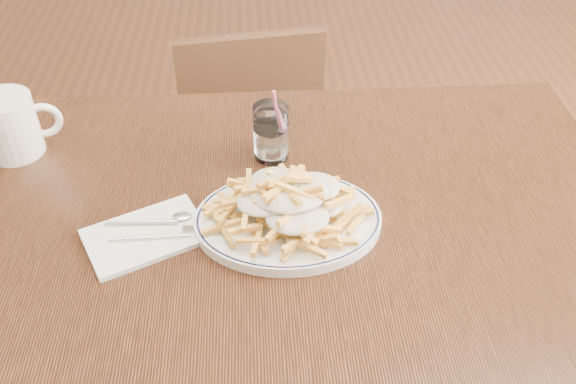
{
  "coord_description": "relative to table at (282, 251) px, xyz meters",
  "views": [
    {
      "loc": [
        -0.03,
        -0.78,
        1.46
      ],
      "look_at": [
        0.01,
        -0.02,
        0.82
      ],
      "focal_mm": 40.0,
      "sensor_mm": 36.0,
      "label": 1
    }
  ],
  "objects": [
    {
      "name": "fries_plate",
      "position": [
        0.01,
        -0.02,
        0.09
      ],
      "size": [
        0.37,
        0.34,
        0.02
      ],
      "color": "white",
      "rests_on": "table"
    },
    {
      "name": "table",
      "position": [
        0.0,
        0.0,
        0.0
      ],
      "size": [
        1.2,
        0.8,
        0.75
      ],
      "color": "black",
      "rests_on": "ground"
    },
    {
      "name": "napkin",
      "position": [
        -0.22,
        -0.04,
        0.08
      ],
      "size": [
        0.22,
        0.19,
        0.01
      ],
      "primitive_type": "cube",
      "rotation": [
        0.0,
        0.0,
        0.45
      ],
      "color": "white",
      "rests_on": "table"
    },
    {
      "name": "coffee_mug",
      "position": [
        -0.48,
        0.21,
        0.14
      ],
      "size": [
        0.14,
        0.1,
        0.11
      ],
      "color": "white",
      "rests_on": "table"
    },
    {
      "name": "water_glass",
      "position": [
        -0.01,
        0.17,
        0.12
      ],
      "size": [
        0.06,
        0.06,
        0.14
      ],
      "color": "white",
      "rests_on": "table"
    },
    {
      "name": "loaded_fries",
      "position": [
        0.01,
        -0.02,
        0.14
      ],
      "size": [
        0.25,
        0.21,
        0.07
      ],
      "color": "#EBB047",
      "rests_on": "fries_plate"
    },
    {
      "name": "cutlery",
      "position": [
        -0.22,
        -0.03,
        0.09
      ],
      "size": [
        0.16,
        0.06,
        0.01
      ],
      "color": "silver",
      "rests_on": "napkin"
    },
    {
      "name": "chair_far",
      "position": [
        -0.06,
        0.69,
        -0.23
      ],
      "size": [
        0.41,
        0.41,
        0.78
      ],
      "color": "#321D10",
      "rests_on": "ground"
    }
  ]
}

